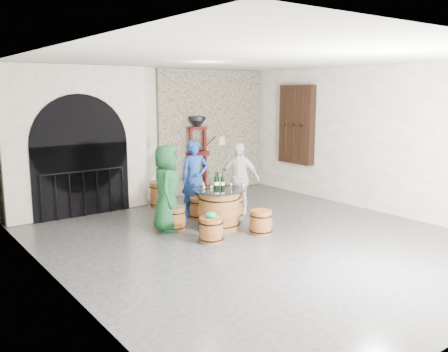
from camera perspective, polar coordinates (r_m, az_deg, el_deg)
ground at (r=8.68m, az=3.91°, el=-7.60°), size 8.00×8.00×0.00m
wall_back at (r=11.65m, az=-8.95°, el=4.89°), size 8.00×0.00×8.00m
wall_left at (r=6.63m, az=-19.56°, el=0.48°), size 0.00×8.00×8.00m
wall_right at (r=10.93m, az=18.12°, el=4.17°), size 0.00×8.00×8.00m
ceiling at (r=8.29m, az=4.18°, el=13.96°), size 8.00×8.00×0.00m
stone_facing_panel at (r=12.53m, az=-1.49°, el=5.38°), size 3.20×0.12×3.18m
arched_opening at (r=10.65m, az=-17.36°, el=3.97°), size 3.10×0.60×3.19m
shuttered_window at (r=12.36m, az=8.71°, el=6.13°), size 0.23×1.10×2.00m
barrel_table at (r=9.22m, az=-0.57°, el=-4.01°), size 1.02×1.02×0.78m
barrel_stool_left at (r=9.21m, az=-5.93°, el=-5.13°), size 0.44×0.44×0.45m
barrel_stool_far at (r=10.00m, az=-2.95°, el=-3.86°), size 0.44×0.44×0.45m
barrel_stool_right at (r=10.05m, az=1.10°, el=-3.78°), size 0.44×0.44×0.45m
barrel_stool_near_right at (r=8.95m, az=4.46°, el=-5.57°), size 0.44×0.44×0.45m
barrel_stool_near_left at (r=8.45m, az=-1.55°, el=-6.50°), size 0.44×0.44×0.45m
green_cap at (r=8.37m, az=-1.54°, el=-4.72°), size 0.24×0.20×0.11m
person_green at (r=9.07m, az=-6.90°, el=-1.45°), size 0.89×0.97×1.66m
person_blue at (r=10.07m, az=-3.52°, el=-0.32°), size 0.69×0.56×1.63m
person_white at (r=10.30m, az=1.79°, el=-0.30°), size 0.86×0.95×1.55m
wine_bottle_left at (r=9.17m, az=-0.97°, el=-0.73°), size 0.08×0.08×0.32m
wine_bottle_center at (r=9.17m, az=-0.17°, el=-0.72°), size 0.08×0.08×0.32m
wine_bottle_right at (r=9.21m, az=-0.75°, el=-0.68°), size 0.08×0.08×0.32m
tasting_glass_a at (r=9.00m, az=-1.51°, el=-1.47°), size 0.05×0.05×0.10m
tasting_glass_b at (r=9.26m, az=0.84°, el=-1.14°), size 0.05×0.05×0.10m
tasting_glass_c at (r=9.25m, az=-2.52°, el=-1.15°), size 0.05×0.05×0.10m
tasting_glass_d at (r=9.42m, az=-0.98°, el=-0.94°), size 0.05×0.05×0.10m
tasting_glass_e at (r=9.17m, az=2.35°, el=-1.25°), size 0.05×0.05×0.10m
tasting_glass_f at (r=8.97m, az=-2.42°, el=-1.51°), size 0.05×0.05×0.10m
side_barrel at (r=11.02m, az=-7.79°, el=-2.23°), size 0.45×0.45×0.60m
corking_press at (r=12.04m, az=-3.16°, el=3.15°), size 0.84×0.47×2.02m
control_box at (r=12.64m, az=-0.35°, el=4.28°), size 0.18×0.10×0.22m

